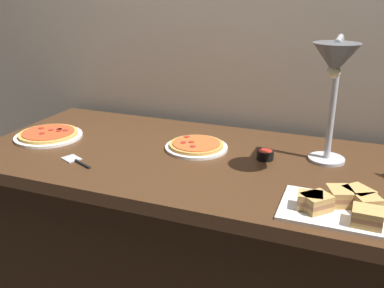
% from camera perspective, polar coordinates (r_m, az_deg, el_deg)
% --- Properties ---
extents(back_wall, '(4.40, 0.04, 2.40)m').
position_cam_1_polar(back_wall, '(2.05, 6.86, 14.68)').
color(back_wall, '#B7A893').
rests_on(back_wall, ground_plane).
extents(buffet_table, '(1.90, 0.84, 0.76)m').
position_cam_1_polar(buffet_table, '(1.86, 1.71, -12.57)').
color(buffet_table, '#422816').
rests_on(buffet_table, ground_plane).
extents(heat_lamp, '(0.15, 0.34, 0.48)m').
position_cam_1_polar(heat_lamp, '(1.49, 18.61, 9.09)').
color(heat_lamp, '#B7BABF').
rests_on(heat_lamp, buffet_table).
extents(pizza_plate_front, '(0.30, 0.30, 0.03)m').
position_cam_1_polar(pizza_plate_front, '(2.02, -18.73, 1.18)').
color(pizza_plate_front, white).
rests_on(pizza_plate_front, buffet_table).
extents(pizza_plate_center, '(0.26, 0.26, 0.03)m').
position_cam_1_polar(pizza_plate_center, '(1.77, 0.58, -0.27)').
color(pizza_plate_center, white).
rests_on(pizza_plate_center, buffet_table).
extents(sandwich_platter, '(0.35, 0.23, 0.06)m').
position_cam_1_polar(sandwich_platter, '(1.36, 19.51, -7.81)').
color(sandwich_platter, white).
rests_on(sandwich_platter, buffet_table).
extents(sauce_cup_near, '(0.07, 0.07, 0.04)m').
position_cam_1_polar(sauce_cup_near, '(1.69, 9.81, -1.40)').
color(sauce_cup_near, black).
rests_on(sauce_cup_near, buffet_table).
extents(serving_spatula, '(0.17, 0.10, 0.01)m').
position_cam_1_polar(serving_spatula, '(1.71, -15.26, -2.24)').
color(serving_spatula, '#B7BABF').
rests_on(serving_spatula, buffet_table).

